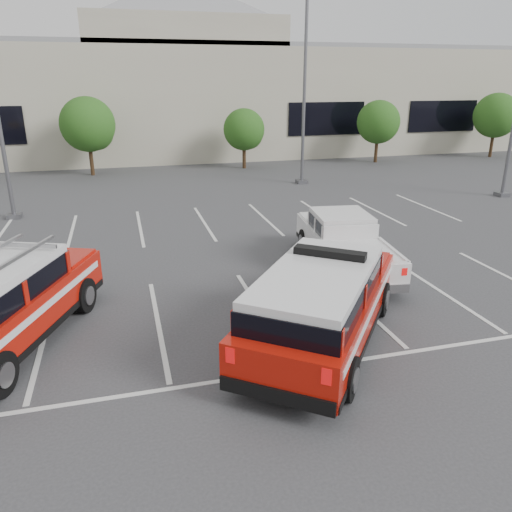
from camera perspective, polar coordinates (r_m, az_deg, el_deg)
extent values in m
plane|color=#37373A|center=(13.29, 0.63, -6.45)|extent=(120.00, 120.00, 0.00)
cube|color=silver|center=(17.33, -3.43, -0.10)|extent=(23.00, 15.00, 0.01)
cube|color=#BBB59E|center=(43.64, -11.41, 16.84)|extent=(60.00, 15.00, 8.00)
cube|color=gray|center=(43.66, -11.80, 22.28)|extent=(60.00, 15.00, 0.30)
cube|color=#BBB59E|center=(42.43, -8.79, 23.69)|extent=(14.00, 12.00, 2.00)
cylinder|color=#3F2B19|center=(33.88, -18.29, 10.30)|extent=(0.24, 0.24, 1.84)
sphere|color=#134913|center=(33.63, -18.70, 14.07)|extent=(3.37, 3.37, 3.37)
sphere|color=#134913|center=(33.86, -17.90, 13.31)|extent=(2.24, 2.24, 2.24)
cylinder|color=#3F2B19|center=(34.86, -1.36, 11.23)|extent=(0.24, 0.24, 1.51)
sphere|color=#134913|center=(34.64, -1.38, 14.26)|extent=(2.77, 2.77, 2.77)
sphere|color=#134913|center=(34.97, -0.81, 13.62)|extent=(1.85, 1.85, 1.85)
cylinder|color=#3F2B19|center=(38.47, 13.56, 11.62)|extent=(0.24, 0.24, 1.67)
sphere|color=#134913|center=(38.26, 13.81, 14.65)|extent=(3.07, 3.07, 3.07)
sphere|color=#134913|center=(38.66, 14.15, 13.98)|extent=(2.05, 2.05, 2.05)
cylinder|color=#3F2B19|center=(44.10, 25.31, 11.39)|extent=(0.24, 0.24, 1.84)
sphere|color=#134913|center=(43.91, 25.75, 14.27)|extent=(3.37, 3.37, 3.37)
sphere|color=#134913|center=(44.35, 25.89, 13.62)|extent=(2.24, 2.24, 2.24)
cube|color=#59595E|center=(24.63, -25.89, 4.15)|extent=(0.60, 0.60, 0.20)
cube|color=#59595E|center=(29.90, 5.23, 8.47)|extent=(0.60, 0.60, 0.20)
cylinder|color=#59595E|center=(29.35, 5.54, 17.90)|extent=(0.18, 0.18, 10.00)
cube|color=#59595E|center=(29.43, 26.29, 6.35)|extent=(0.60, 0.60, 0.20)
cube|color=#AC1208|center=(11.63, 7.64, -5.99)|extent=(5.54, 6.24, 0.94)
cube|color=black|center=(10.84, 7.02, -3.77)|extent=(4.30, 4.71, 0.49)
cube|color=silver|center=(10.71, 7.10, -2.12)|extent=(4.21, 4.62, 0.18)
cube|color=black|center=(11.52, 8.43, 0.35)|extent=(1.50, 1.26, 0.17)
cube|color=silver|center=(16.28, 10.11, 1.04)|extent=(2.68, 5.85, 0.82)
cube|color=black|center=(16.56, 9.72, 3.65)|extent=(2.04, 2.21, 0.43)
cube|color=silver|center=(16.49, 9.77, 4.62)|extent=(2.00, 2.17, 0.16)
cube|color=#AC1208|center=(12.81, -27.16, -5.51)|extent=(4.32, 6.30, 0.97)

